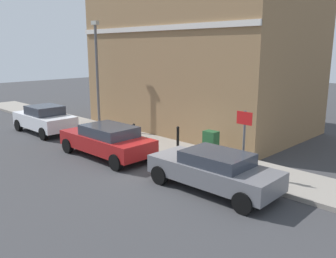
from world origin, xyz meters
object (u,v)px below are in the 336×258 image
utility_cabinet (211,146)px  car_white (45,119)px  car_grey (214,170)px  car_red (107,140)px  bollard_near_cabinet (178,137)px  street_sign (244,134)px  lamppost (97,71)px  bollard_far_kerb (134,134)px

utility_cabinet → car_white: bearing=102.7°
car_grey → car_red: 5.42m
car_white → bollard_near_cabinet: car_white is taller
utility_cabinet → bollard_near_cabinet: bearing=86.9°
street_sign → car_white: bearing=96.8°
car_grey → lamppost: size_ratio=0.76×
car_red → street_sign: size_ratio=1.95×
car_white → bollard_far_kerb: 6.05m
car_grey → car_white: car_white is taller
street_sign → lamppost: size_ratio=0.40×
bollard_near_cabinet → lamppost: lamppost is taller
utility_cabinet → bollard_near_cabinet: size_ratio=1.11×
utility_cabinet → lamppost: 8.18m
car_grey → bollard_near_cabinet: 4.35m
bollard_near_cabinet → street_sign: 4.07m
bollard_far_kerb → street_sign: 5.76m
bollard_far_kerb → lamppost: (0.94, 4.05, 2.60)m
car_grey → bollard_near_cabinet: size_ratio=4.20×
car_white → lamppost: size_ratio=0.70×
car_grey → utility_cabinet: size_ratio=3.79×
bollard_far_kerb → lamppost: 4.91m
car_grey → lamppost: lamppost is taller
car_white → street_sign: 11.71m
bollard_far_kerb → car_grey: bearing=-103.6°
utility_cabinet → bollard_near_cabinet: utility_cabinet is taller
bollard_far_kerb → lamppost: bearing=77.0°
car_red → bollard_near_cabinet: size_ratio=4.32×
car_grey → utility_cabinet: car_grey is taller
car_grey → lamppost: 10.18m
street_sign → bollard_near_cabinet: bearing=77.3°
bollard_near_cabinet → lamppost: (-0.02, 5.88, 2.60)m
utility_cabinet → lamppost: lamppost is taller
car_red → street_sign: 5.89m
car_white → street_sign: street_sign is taller
car_grey → car_red: (-0.21, 5.42, 0.03)m
lamppost → utility_cabinet: bearing=-90.6°
bollard_far_kerb → street_sign: size_ratio=0.45×
car_grey → bollard_far_kerb: size_ratio=4.20×
car_grey → bollard_far_kerb: bearing=-14.9°
bollard_near_cabinet → street_sign: bearing=-102.7°
car_red → lamppost: bearing=-31.9°
bollard_far_kerb → street_sign: bearing=-89.1°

